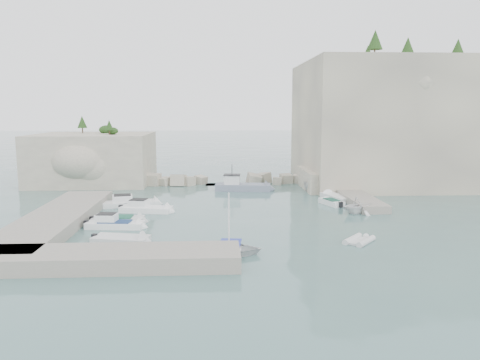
{
  "coord_description": "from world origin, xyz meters",
  "views": [
    {
      "loc": [
        -2.59,
        -42.87,
        10.31
      ],
      "look_at": [
        0.0,
        6.0,
        3.0
      ],
      "focal_mm": 35.0,
      "sensor_mm": 36.0,
      "label": 1
    }
  ],
  "objects_px": {
    "motorboat_b": "(146,212)",
    "tender_east_d": "(320,193)",
    "inflatable_dinghy": "(359,243)",
    "work_boat": "(243,190)",
    "tender_east_b": "(331,205)",
    "motorboat_c": "(118,223)",
    "tender_east_a": "(358,213)",
    "motorboat_d": "(115,228)",
    "motorboat_e": "(121,243)",
    "rowboat": "(229,254)",
    "tender_east_c": "(336,200)",
    "motorboat_a": "(131,206)"
  },
  "relations": [
    {
      "from": "motorboat_b",
      "to": "tender_east_d",
      "type": "height_order",
      "value": "tender_east_d"
    },
    {
      "from": "inflatable_dinghy",
      "to": "work_boat",
      "type": "bearing_deg",
      "value": 58.3
    },
    {
      "from": "tender_east_b",
      "to": "work_boat",
      "type": "height_order",
      "value": "work_boat"
    },
    {
      "from": "motorboat_c",
      "to": "tender_east_a",
      "type": "distance_m",
      "value": 23.53
    },
    {
      "from": "tender_east_a",
      "to": "inflatable_dinghy",
      "type": "bearing_deg",
      "value": 143.82
    },
    {
      "from": "motorboat_d",
      "to": "motorboat_e",
      "type": "xyz_separation_m",
      "value": [
        1.48,
        -4.88,
        0.0
      ]
    },
    {
      "from": "rowboat",
      "to": "tender_east_c",
      "type": "relative_size",
      "value": 0.92
    },
    {
      "from": "motorboat_a",
      "to": "tender_east_c",
      "type": "bearing_deg",
      "value": -5.46
    },
    {
      "from": "tender_east_a",
      "to": "motorboat_e",
      "type": "bearing_deg",
      "value": 94.18
    },
    {
      "from": "motorboat_d",
      "to": "inflatable_dinghy",
      "type": "relative_size",
      "value": 1.86
    },
    {
      "from": "motorboat_b",
      "to": "rowboat",
      "type": "bearing_deg",
      "value": -49.52
    },
    {
      "from": "tender_east_a",
      "to": "tender_east_c",
      "type": "relative_size",
      "value": 0.69
    },
    {
      "from": "motorboat_d",
      "to": "rowboat",
      "type": "bearing_deg",
      "value": -33.16
    },
    {
      "from": "motorboat_a",
      "to": "tender_east_d",
      "type": "bearing_deg",
      "value": 6.03
    },
    {
      "from": "rowboat",
      "to": "tender_east_c",
      "type": "height_order",
      "value": "rowboat"
    },
    {
      "from": "motorboat_c",
      "to": "tender_east_c",
      "type": "distance_m",
      "value": 25.22
    },
    {
      "from": "motorboat_b",
      "to": "motorboat_d",
      "type": "relative_size",
      "value": 1.04
    },
    {
      "from": "tender_east_a",
      "to": "tender_east_c",
      "type": "height_order",
      "value": "tender_east_a"
    },
    {
      "from": "motorboat_a",
      "to": "tender_east_b",
      "type": "distance_m",
      "value": 21.93
    },
    {
      "from": "motorboat_b",
      "to": "motorboat_e",
      "type": "height_order",
      "value": "motorboat_b"
    },
    {
      "from": "motorboat_a",
      "to": "motorboat_b",
      "type": "distance_m",
      "value": 3.66
    },
    {
      "from": "inflatable_dinghy",
      "to": "tender_east_a",
      "type": "bearing_deg",
      "value": 24.5
    },
    {
      "from": "motorboat_d",
      "to": "tender_east_d",
      "type": "relative_size",
      "value": 1.3
    },
    {
      "from": "motorboat_e",
      "to": "tender_east_c",
      "type": "relative_size",
      "value": 0.92
    },
    {
      "from": "tender_east_a",
      "to": "tender_east_b",
      "type": "bearing_deg",
      "value": 0.49
    },
    {
      "from": "tender_east_a",
      "to": "work_boat",
      "type": "xyz_separation_m",
      "value": [
        -10.8,
        14.23,
        0.0
      ]
    },
    {
      "from": "tender_east_c",
      "to": "tender_east_d",
      "type": "relative_size",
      "value": 1.21
    },
    {
      "from": "motorboat_b",
      "to": "tender_east_a",
      "type": "height_order",
      "value": "tender_east_a"
    },
    {
      "from": "motorboat_c",
      "to": "rowboat",
      "type": "bearing_deg",
      "value": -43.71
    },
    {
      "from": "motorboat_a",
      "to": "motorboat_e",
      "type": "relative_size",
      "value": 1.37
    },
    {
      "from": "motorboat_b",
      "to": "inflatable_dinghy",
      "type": "height_order",
      "value": "motorboat_b"
    },
    {
      "from": "motorboat_d",
      "to": "motorboat_e",
      "type": "distance_m",
      "value": 5.1
    },
    {
      "from": "motorboat_c",
      "to": "tender_east_b",
      "type": "bearing_deg",
      "value": 19.65
    },
    {
      "from": "rowboat",
      "to": "motorboat_e",
      "type": "bearing_deg",
      "value": 76.36
    },
    {
      "from": "motorboat_c",
      "to": "tender_east_a",
      "type": "height_order",
      "value": "tender_east_a"
    },
    {
      "from": "tender_east_a",
      "to": "tender_east_b",
      "type": "distance_m",
      "value": 4.63
    },
    {
      "from": "tender_east_b",
      "to": "tender_east_d",
      "type": "relative_size",
      "value": 0.88
    },
    {
      "from": "motorboat_c",
      "to": "motorboat_e",
      "type": "xyz_separation_m",
      "value": [
        1.59,
        -6.77,
        0.0
      ]
    },
    {
      "from": "rowboat",
      "to": "tender_east_a",
      "type": "relative_size",
      "value": 1.34
    },
    {
      "from": "rowboat",
      "to": "motorboat_d",
      "type": "bearing_deg",
      "value": 57.81
    },
    {
      "from": "motorboat_a",
      "to": "motorboat_e",
      "type": "height_order",
      "value": "motorboat_a"
    },
    {
      "from": "rowboat",
      "to": "tender_east_b",
      "type": "relative_size",
      "value": 1.26
    },
    {
      "from": "tender_east_b",
      "to": "tender_east_a",
      "type": "bearing_deg",
      "value": -178.82
    },
    {
      "from": "tender_east_b",
      "to": "motorboat_c",
      "type": "bearing_deg",
      "value": 89.31
    },
    {
      "from": "motorboat_e",
      "to": "inflatable_dinghy",
      "type": "xyz_separation_m",
      "value": [
        18.69,
        -0.79,
        0.0
      ]
    },
    {
      "from": "motorboat_c",
      "to": "inflatable_dinghy",
      "type": "distance_m",
      "value": 21.64
    },
    {
      "from": "tender_east_d",
      "to": "motorboat_e",
      "type": "bearing_deg",
      "value": 161.65
    },
    {
      "from": "motorboat_b",
      "to": "work_boat",
      "type": "height_order",
      "value": "work_boat"
    },
    {
      "from": "tender_east_c",
      "to": "tender_east_d",
      "type": "height_order",
      "value": "tender_east_d"
    },
    {
      "from": "motorboat_d",
      "to": "tender_east_c",
      "type": "relative_size",
      "value": 1.07
    }
  ]
}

